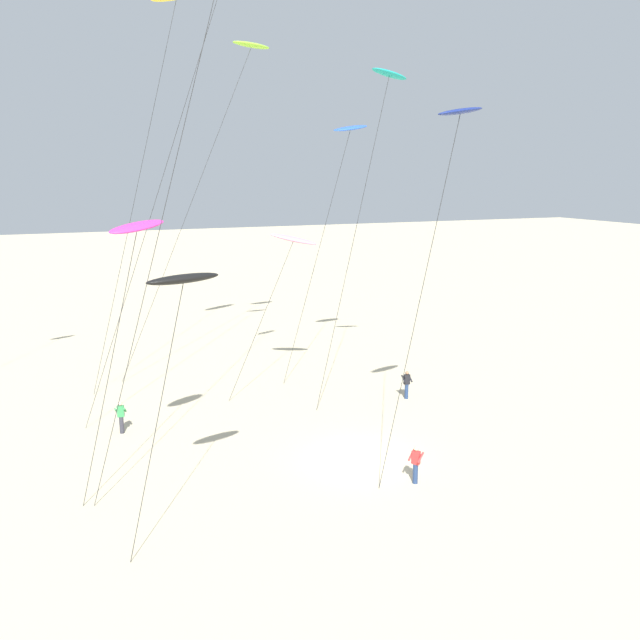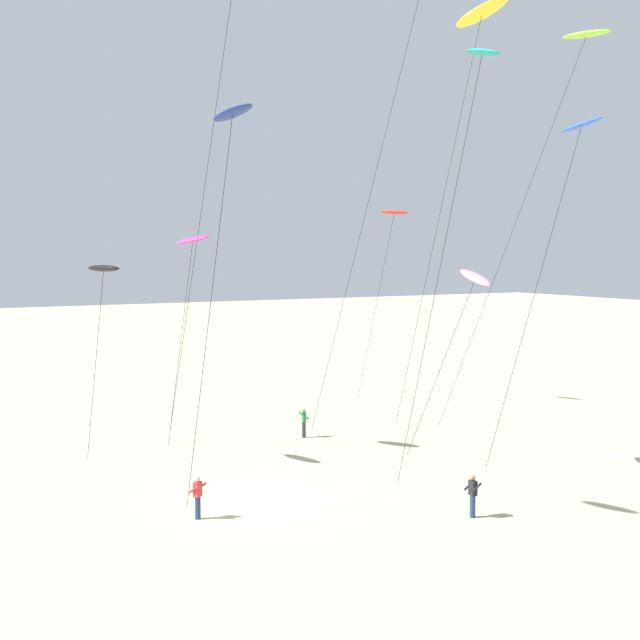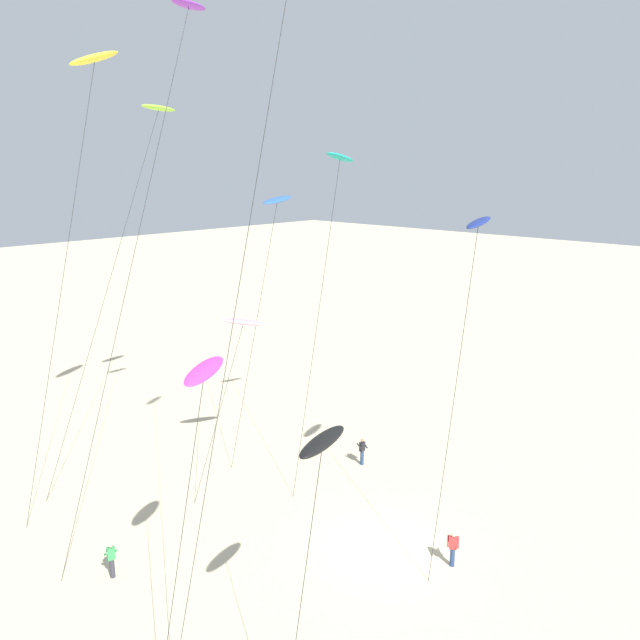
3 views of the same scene
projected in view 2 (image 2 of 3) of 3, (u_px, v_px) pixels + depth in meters
ground_plane at (257, 501)px, 35.84m from camera, size 260.00×260.00×0.00m
kite_black at (103, 269)px, 40.55m from camera, size 3.64×1.42×9.69m
kite_blue at (580, 130)px, 36.17m from camera, size 5.98×1.20×15.87m
kite_navy at (232, 119)px, 30.92m from camera, size 4.79×1.16×15.50m
kite_lime at (584, 40)px, 42.27m from camera, size 10.81×2.24×21.01m
kite_magenta at (192, 241)px, 43.41m from camera, size 4.01×1.64×11.21m
kite_red at (394, 215)px, 57.29m from camera, size 4.59×1.42×13.04m
kite_teal at (480, 62)px, 33.67m from camera, size 5.55×1.10×18.37m
kite_pink at (475, 279)px, 39.64m from camera, size 5.76×1.35×9.58m
kite_yellow at (481, 15)px, 45.32m from camera, size 7.88×2.00×23.47m
kite_flyer_nearest at (198, 496)px, 33.35m from camera, size 0.70×0.71×1.67m
kite_flyer_middle at (473, 495)px, 33.54m from camera, size 0.55×0.53×1.67m
kite_flyer_furthest at (304, 422)px, 47.87m from camera, size 0.63×0.61×1.67m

